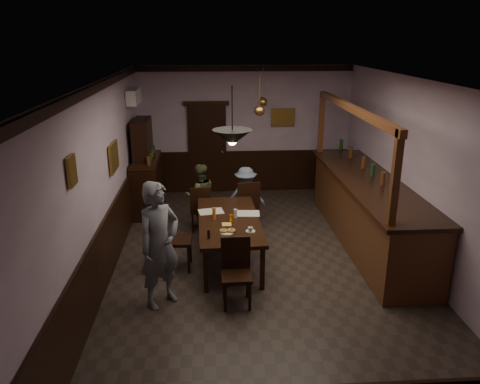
{
  "coord_description": "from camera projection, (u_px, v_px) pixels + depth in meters",
  "views": [
    {
      "loc": [
        -0.87,
        -6.94,
        3.65
      ],
      "look_at": [
        -0.36,
        0.46,
        1.15
      ],
      "focal_mm": 35.0,
      "sensor_mm": 36.0,
      "label": 1
    }
  ],
  "objects": [
    {
      "name": "chair_far_right",
      "position": [
        248.0,
        203.0,
        9.05
      ],
      "size": [
        0.49,
        0.49,
        1.01
      ],
      "rotation": [
        0.0,
        0.0,
        3.27
      ],
      "color": "black",
      "rests_on": "ground"
    },
    {
      "name": "person_seated_right",
      "position": [
        246.0,
        196.0,
        9.3
      ],
      "size": [
        0.79,
        0.48,
        1.2
      ],
      "primitive_type": "imported",
      "rotation": [
        0.0,
        0.0,
        3.09
      ],
      "color": "slate",
      "rests_on": "ground"
    },
    {
      "name": "dining_table",
      "position": [
        229.0,
        223.0,
        7.77
      ],
      "size": [
        1.06,
        2.23,
        0.75
      ],
      "rotation": [
        0.0,
        0.0,
        0.03
      ],
      "color": "black",
      "rests_on": "ground"
    },
    {
      "name": "door_back",
      "position": [
        207.0,
        150.0,
        11.12
      ],
      "size": [
        0.9,
        0.06,
        2.1
      ],
      "primitive_type": "cube",
      "color": "black",
      "rests_on": "ground"
    },
    {
      "name": "soda_can",
      "position": [
        231.0,
        218.0,
        7.62
      ],
      "size": [
        0.07,
        0.07,
        0.12
      ],
      "primitive_type": "cylinder",
      "color": "orange",
      "rests_on": "dining_table"
    },
    {
      "name": "person_seated_left",
      "position": [
        200.0,
        196.0,
        9.21
      ],
      "size": [
        0.72,
        0.62,
        1.28
      ],
      "primitive_type": "imported",
      "rotation": [
        0.0,
        0.0,
        3.38
      ],
      "color": "#464F2F",
      "rests_on": "ground"
    },
    {
      "name": "person_standing",
      "position": [
        159.0,
        245.0,
        6.42
      ],
      "size": [
        0.78,
        0.77,
        1.81
      ],
      "primitive_type": "imported",
      "rotation": [
        0.0,
        0.0,
        0.75
      ],
      "color": "slate",
      "rests_on": "ground"
    },
    {
      "name": "napkin",
      "position": [
        227.0,
        224.0,
        7.53
      ],
      "size": [
        0.15,
        0.15,
        0.0
      ],
      "primitive_type": "cube",
      "rotation": [
        0.0,
        0.0,
        0.03
      ],
      "color": "#F1C359",
      "rests_on": "dining_table"
    },
    {
      "name": "picture_left_small",
      "position": [
        72.0,
        171.0,
        5.42
      ],
      "size": [
        0.04,
        0.28,
        0.36
      ],
      "color": "olive",
      "rests_on": "ground"
    },
    {
      "name": "ac_unit",
      "position": [
        134.0,
        96.0,
        9.59
      ],
      "size": [
        0.2,
        0.85,
        0.3
      ],
      "color": "white",
      "rests_on": "ground"
    },
    {
      "name": "room",
      "position": [
        265.0,
        180.0,
        7.31
      ],
      "size": [
        5.01,
        8.01,
        3.01
      ],
      "color": "#2D2621",
      "rests_on": "ground"
    },
    {
      "name": "bar_counter",
      "position": [
        367.0,
        209.0,
        8.49
      ],
      "size": [
        1.05,
        4.5,
        2.52
      ],
      "color": "#4C2B14",
      "rests_on": "ground"
    },
    {
      "name": "pastry_ring_b",
      "position": [
        231.0,
        230.0,
        7.21
      ],
      "size": [
        0.13,
        0.13,
        0.04
      ],
      "primitive_type": "torus",
      "color": "#C68C47",
      "rests_on": "pastry_plate"
    },
    {
      "name": "pepper_mill",
      "position": [
        209.0,
        234.0,
        6.99
      ],
      "size": [
        0.04,
        0.04,
        0.14
      ],
      "primitive_type": "cylinder",
      "color": "black",
      "rests_on": "dining_table"
    },
    {
      "name": "chair_side",
      "position": [
        172.0,
        235.0,
        7.54
      ],
      "size": [
        0.47,
        0.47,
        1.05
      ],
      "rotation": [
        0.0,
        0.0,
        1.54
      ],
      "color": "black",
      "rests_on": "ground"
    },
    {
      "name": "pastry_plate",
      "position": [
        227.0,
        232.0,
        7.2
      ],
      "size": [
        0.22,
        0.22,
        0.01
      ],
      "primitive_type": "cylinder",
      "color": "white",
      "rests_on": "dining_table"
    },
    {
      "name": "sideboard",
      "position": [
        146.0,
        175.0,
        10.01
      ],
      "size": [
        0.54,
        1.51,
        1.99
      ],
      "color": "black",
      "rests_on": "ground"
    },
    {
      "name": "pendant_brass_mid",
      "position": [
        259.0,
        111.0,
        8.77
      ],
      "size": [
        0.2,
        0.2,
        0.81
      ],
      "color": "#BF8C3F",
      "rests_on": "ground"
    },
    {
      "name": "pastry_ring_a",
      "position": [
        224.0,
        231.0,
        7.2
      ],
      "size": [
        0.13,
        0.13,
        0.04
      ],
      "primitive_type": "torus",
      "color": "#C68C47",
      "rests_on": "pastry_plate"
    },
    {
      "name": "chair_far_left",
      "position": [
        201.0,
        207.0,
        8.99
      ],
      "size": [
        0.41,
        0.41,
        0.92
      ],
      "rotation": [
        0.0,
        0.0,
        3.18
      ],
      "color": "black",
      "rests_on": "ground"
    },
    {
      "name": "water_glass",
      "position": [
        235.0,
        214.0,
        7.78
      ],
      "size": [
        0.06,
        0.06,
        0.15
      ],
      "primitive_type": "cylinder",
      "color": "silver",
      "rests_on": "dining_table"
    },
    {
      "name": "pendant_brass_far",
      "position": [
        263.0,
        102.0,
        9.89
      ],
      "size": [
        0.2,
        0.2,
        0.81
      ],
      "color": "#BF8C3F",
      "rests_on": "ground"
    },
    {
      "name": "coffee_cup",
      "position": [
        250.0,
        229.0,
        7.21
      ],
      "size": [
        0.08,
        0.08,
        0.07
      ],
      "primitive_type": "imported",
      "rotation": [
        0.0,
        0.0,
        0.03
      ],
      "color": "white",
      "rests_on": "saucer"
    },
    {
      "name": "picture_left_large",
      "position": [
        114.0,
        157.0,
        7.84
      ],
      "size": [
        0.04,
        0.62,
        0.48
      ],
      "color": "olive",
      "rests_on": "ground"
    },
    {
      "name": "saucer",
      "position": [
        250.0,
        231.0,
        7.25
      ],
      "size": [
        0.15,
        0.15,
        0.01
      ],
      "primitive_type": "cylinder",
      "color": "white",
      "rests_on": "dining_table"
    },
    {
      "name": "picture_back",
      "position": [
        283.0,
        117.0,
        11.01
      ],
      "size": [
        0.55,
        0.04,
        0.42
      ],
      "color": "olive",
      "rests_on": "ground"
    },
    {
      "name": "newspaper_left",
      "position": [
        211.0,
        211.0,
        8.07
      ],
      "size": [
        0.46,
        0.37,
        0.01
      ],
      "primitive_type": "cube",
      "rotation": [
        0.0,
        0.0,
        0.17
      ],
      "color": "silver",
      "rests_on": "dining_table"
    },
    {
      "name": "pendant_iron",
      "position": [
        232.0,
        137.0,
        6.5
      ],
      "size": [
        0.56,
        0.56,
        0.82
      ],
      "color": "black",
      "rests_on": "ground"
    },
    {
      "name": "newspaper_right",
      "position": [
        247.0,
        213.0,
        7.98
      ],
      "size": [
        0.44,
        0.33,
        0.01
      ],
      "primitive_type": "cube",
      "rotation": [
        0.0,
        0.0,
        -0.08
      ],
      "color": "silver",
      "rests_on": "dining_table"
    },
    {
      "name": "beer_glass",
      "position": [
        214.0,
        214.0,
        7.71
      ],
      "size": [
        0.06,
        0.06,
        0.2
      ],
      "primitive_type": "cylinder",
      "color": "#BF721E",
      "rests_on": "dining_table"
    },
    {
      "name": "chair_near",
      "position": [
        236.0,
        268.0,
        6.58
      ],
      "size": [
        0.42,
        0.42,
        0.97
      ],
      "rotation": [
        0.0,
        0.0,
        0.01
      ],
      "color": "black",
      "rests_on": "ground"
    }
  ]
}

